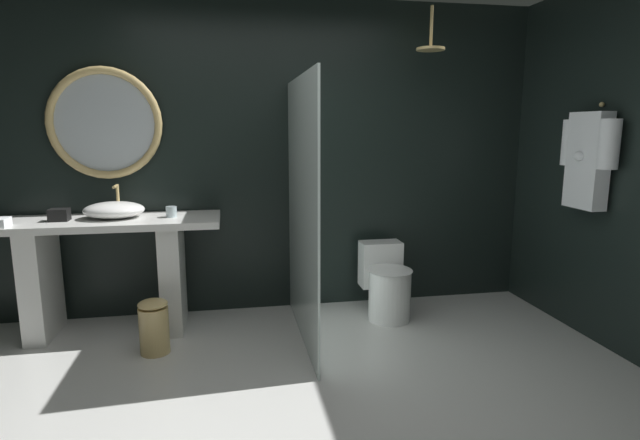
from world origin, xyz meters
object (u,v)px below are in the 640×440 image
object	(u,v)px
vessel_sink	(114,210)
rain_shower_head	(431,46)
hanging_bathrobe	(588,155)
toilet	(386,283)
round_wall_mirror	(105,123)
tissue_box	(59,215)
waste_bin	(154,326)
tumbler_cup	(171,212)

from	to	relation	value
vessel_sink	rain_shower_head	size ratio (longest dim) A/B	1.31
vessel_sink	hanging_bathrobe	size ratio (longest dim) A/B	0.59
toilet	round_wall_mirror	bearing A→B (deg)	170.86
tissue_box	waste_bin	size ratio (longest dim) A/B	0.34
hanging_bathrobe	tissue_box	bearing A→B (deg)	169.46
vessel_sink	round_wall_mirror	world-z (taller)	round_wall_mirror
waste_bin	round_wall_mirror	bearing A→B (deg)	117.35
rain_shower_head	tissue_box	bearing A→B (deg)	-179.43
rain_shower_head	round_wall_mirror	bearing A→B (deg)	174.02
tissue_box	waste_bin	world-z (taller)	tissue_box
tumbler_cup	rain_shower_head	world-z (taller)	rain_shower_head
vessel_sink	tumbler_cup	xyz separation A→B (m)	(0.42, -0.03, -0.02)
round_wall_mirror	waste_bin	xyz separation A→B (m)	(0.38, -0.74, -1.39)
tumbler_cup	hanging_bathrobe	size ratio (longest dim) A/B	0.11
round_wall_mirror	rain_shower_head	size ratio (longest dim) A/B	2.55
tissue_box	round_wall_mirror	xyz separation A→B (m)	(0.30, 0.29, 0.66)
tumbler_cup	round_wall_mirror	xyz separation A→B (m)	(-0.49, 0.28, 0.67)
tumbler_cup	vessel_sink	bearing A→B (deg)	175.27
vessel_sink	hanging_bathrobe	bearing A→B (deg)	-12.50
rain_shower_head	hanging_bathrobe	bearing A→B (deg)	-38.24
hanging_bathrobe	waste_bin	xyz separation A→B (m)	(-3.08, 0.25, -1.17)
round_wall_mirror	hanging_bathrobe	distance (m)	3.62
vessel_sink	rain_shower_head	xyz separation A→B (m)	(2.47, -0.02, 1.25)
waste_bin	tissue_box	bearing A→B (deg)	146.76
tumbler_cup	tissue_box	bearing A→B (deg)	-178.76
tumbler_cup	hanging_bathrobe	xyz separation A→B (m)	(2.98, -0.72, 0.44)
rain_shower_head	tumbler_cup	bearing A→B (deg)	-179.69
tissue_box	hanging_bathrobe	xyz separation A→B (m)	(3.77, -0.70, 0.44)
tissue_box	rain_shower_head	size ratio (longest dim) A/B	0.40
vessel_sink	waste_bin	xyz separation A→B (m)	(0.31, -0.50, -0.75)
toilet	rain_shower_head	bearing A→B (deg)	14.08
vessel_sink	round_wall_mirror	distance (m)	0.69
vessel_sink	round_wall_mirror	size ratio (longest dim) A/B	0.51
round_wall_mirror	rain_shower_head	bearing A→B (deg)	-5.98
hanging_bathrobe	waste_bin	bearing A→B (deg)	175.32
tissue_box	rain_shower_head	bearing A→B (deg)	0.57
hanging_bathrobe	toilet	bearing A→B (deg)	153.21
tumbler_cup	tissue_box	xyz separation A→B (m)	(-0.79, -0.02, 0.00)
rain_shower_head	hanging_bathrobe	size ratio (longest dim) A/B	0.45
tumbler_cup	waste_bin	world-z (taller)	tumbler_cup
tumbler_cup	waste_bin	bearing A→B (deg)	-102.94
vessel_sink	hanging_bathrobe	xyz separation A→B (m)	(3.40, -0.75, 0.42)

